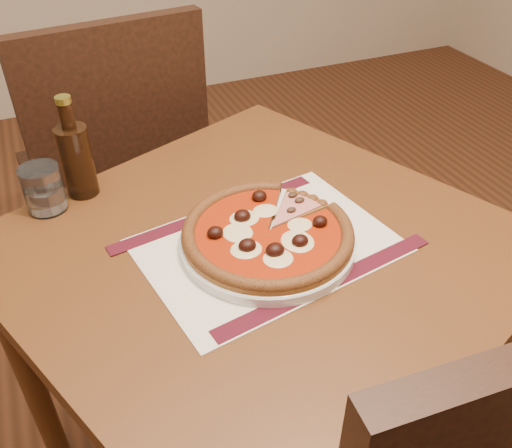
{
  "coord_description": "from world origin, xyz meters",
  "views": [
    {
      "loc": [
        -0.31,
        -0.05,
        1.35
      ],
      "look_at": [
        -0.02,
        0.64,
        0.78
      ],
      "focal_mm": 38.0,
      "sensor_mm": 36.0,
      "label": 1
    }
  ],
  "objects": [
    {
      "name": "table",
      "position": [
        -0.02,
        0.62,
        0.65
      ],
      "size": [
        1.04,
        1.04,
        0.75
      ],
      "rotation": [
        0.0,
        0.0,
        0.39
      ],
      "color": "brown",
      "rests_on": "ground"
    },
    {
      "name": "chair_far",
      "position": [
        -0.16,
        1.33,
        0.56
      ],
      "size": [
        0.52,
        0.52,
        0.98
      ],
      "rotation": [
        0.0,
        0.0,
        3.27
      ],
      "color": "black",
      "rests_on": "ground"
    },
    {
      "name": "placemat",
      "position": [
        -0.01,
        0.61,
        0.75
      ],
      "size": [
        0.46,
        0.37,
        0.0
      ],
      "primitive_type": "cube",
      "rotation": [
        0.0,
        0.0,
        0.17
      ],
      "color": "silver",
      "rests_on": "table"
    },
    {
      "name": "plate",
      "position": [
        -0.01,
        0.61,
        0.76
      ],
      "size": [
        0.3,
        0.3,
        0.02
      ],
      "primitive_type": "cylinder",
      "color": "white",
      "rests_on": "placemat"
    },
    {
      "name": "pizza",
      "position": [
        -0.01,
        0.61,
        0.78
      ],
      "size": [
        0.29,
        0.29,
        0.04
      ],
      "color": "#9E6926",
      "rests_on": "plate"
    },
    {
      "name": "ham_slice",
      "position": [
        0.06,
        0.66,
        0.78
      ],
      "size": [
        0.13,
        0.1,
        0.02
      ],
      "rotation": [
        0.0,
        0.0,
        0.55
      ],
      "color": "#9E6926",
      "rests_on": "plate"
    },
    {
      "name": "water_glass",
      "position": [
        -0.35,
        0.87,
        0.79
      ],
      "size": [
        0.09,
        0.09,
        0.09
      ],
      "primitive_type": "cylinder",
      "rotation": [
        0.0,
        0.0,
        -0.21
      ],
      "color": "white",
      "rests_on": "table"
    },
    {
      "name": "bottle",
      "position": [
        -0.28,
        0.9,
        0.83
      ],
      "size": [
        0.06,
        0.06,
        0.2
      ],
      "color": "#341C0D",
      "rests_on": "table"
    }
  ]
}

